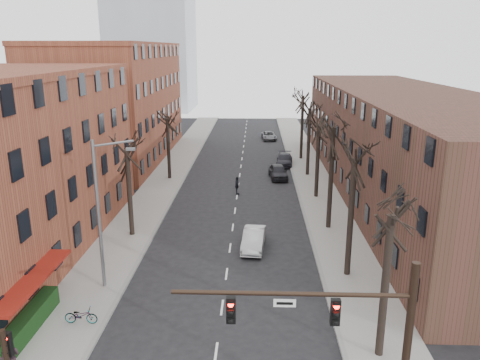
# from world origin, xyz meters

# --- Properties ---
(sidewalk_left) EXTENTS (4.00, 90.00, 0.15)m
(sidewalk_left) POSITION_xyz_m (-8.00, 35.00, 0.07)
(sidewalk_left) COLOR gray
(sidewalk_left) RESTS_ON ground
(sidewalk_right) EXTENTS (4.00, 90.00, 0.15)m
(sidewalk_right) POSITION_xyz_m (8.00, 35.00, 0.07)
(sidewalk_right) COLOR gray
(sidewalk_right) RESTS_ON ground
(building_left_far) EXTENTS (12.00, 28.00, 14.00)m
(building_left_far) POSITION_xyz_m (-16.00, 44.00, 7.00)
(building_left_far) COLOR brown
(building_left_far) RESTS_ON ground
(building_right) EXTENTS (12.00, 50.00, 10.00)m
(building_right) POSITION_xyz_m (16.00, 30.00, 5.00)
(building_right) COLOR #4A2A22
(building_right) RESTS_ON ground
(awning_left) EXTENTS (1.20, 7.00, 0.15)m
(awning_left) POSITION_xyz_m (-9.40, 6.00, 0.00)
(awning_left) COLOR maroon
(awning_left) RESTS_ON ground
(hedge) EXTENTS (0.80, 6.00, 1.00)m
(hedge) POSITION_xyz_m (-9.50, 5.00, 0.65)
(hedge) COLOR #163713
(hedge) RESTS_ON sidewalk_left
(tree_right_a) EXTENTS (5.20, 5.20, 10.00)m
(tree_right_a) POSITION_xyz_m (7.60, 4.00, 0.00)
(tree_right_a) COLOR black
(tree_right_a) RESTS_ON ground
(tree_right_b) EXTENTS (5.20, 5.20, 10.80)m
(tree_right_b) POSITION_xyz_m (7.60, 12.00, 0.00)
(tree_right_b) COLOR black
(tree_right_b) RESTS_ON ground
(tree_right_c) EXTENTS (5.20, 5.20, 11.60)m
(tree_right_c) POSITION_xyz_m (7.60, 20.00, 0.00)
(tree_right_c) COLOR black
(tree_right_c) RESTS_ON ground
(tree_right_d) EXTENTS (5.20, 5.20, 10.00)m
(tree_right_d) POSITION_xyz_m (7.60, 28.00, 0.00)
(tree_right_d) COLOR black
(tree_right_d) RESTS_ON ground
(tree_right_e) EXTENTS (5.20, 5.20, 10.80)m
(tree_right_e) POSITION_xyz_m (7.60, 36.00, 0.00)
(tree_right_e) COLOR black
(tree_right_e) RESTS_ON ground
(tree_right_f) EXTENTS (5.20, 5.20, 11.60)m
(tree_right_f) POSITION_xyz_m (7.60, 44.00, 0.00)
(tree_right_f) COLOR black
(tree_right_f) RESTS_ON ground
(tree_left_a) EXTENTS (5.20, 5.20, 9.50)m
(tree_left_a) POSITION_xyz_m (-7.60, 18.00, 0.00)
(tree_left_a) COLOR black
(tree_left_a) RESTS_ON ground
(tree_left_b) EXTENTS (5.20, 5.20, 9.50)m
(tree_left_b) POSITION_xyz_m (-7.60, 34.00, 0.00)
(tree_left_b) COLOR black
(tree_left_b) RESTS_ON ground
(signal_mast_arm) EXTENTS (8.14, 0.30, 7.20)m
(signal_mast_arm) POSITION_xyz_m (5.45, -1.00, 4.40)
(signal_mast_arm) COLOR black
(signal_mast_arm) RESTS_ON ground
(streetlight) EXTENTS (2.45, 0.22, 9.03)m
(streetlight) POSITION_xyz_m (-7.03, 10.00, 5.01)
(streetlight) COLOR slate
(streetlight) RESTS_ON ground
(silver_sedan) EXTENTS (1.83, 4.33, 1.39)m
(silver_sedan) POSITION_xyz_m (1.69, 16.03, 0.70)
(silver_sedan) COLOR #AFB2B6
(silver_sedan) RESTS_ON ground
(parked_car_near) EXTENTS (2.23, 4.61, 1.52)m
(parked_car_near) POSITION_xyz_m (4.25, 34.81, 0.76)
(parked_car_near) COLOR black
(parked_car_near) RESTS_ON ground
(parked_car_mid) EXTENTS (2.27, 4.84, 1.37)m
(parked_car_mid) POSITION_xyz_m (5.30, 40.87, 0.68)
(parked_car_mid) COLOR black
(parked_car_mid) RESTS_ON ground
(parked_car_far) EXTENTS (2.43, 4.61, 1.24)m
(parked_car_far) POSITION_xyz_m (3.80, 57.28, 0.62)
(parked_car_far) COLOR slate
(parked_car_far) RESTS_ON ground
(pedestrian_b) EXTENTS (1.05, 0.91, 1.86)m
(pedestrian_b) POSITION_xyz_m (-8.67, 1.89, 1.08)
(pedestrian_b) COLOR black
(pedestrian_b) RESTS_ON sidewalk_left
(pedestrian_crossing) EXTENTS (0.44, 1.05, 1.79)m
(pedestrian_crossing) POSITION_xyz_m (-0.01, 28.69, 0.90)
(pedestrian_crossing) COLOR black
(pedestrian_crossing) RESTS_ON ground
(bicycle) EXTENTS (1.72, 0.63, 0.90)m
(bicycle) POSITION_xyz_m (-7.13, 6.00, 0.60)
(bicycle) COLOR gray
(bicycle) RESTS_ON sidewalk_left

